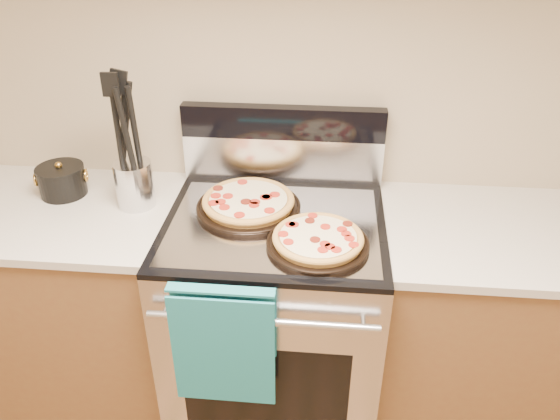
# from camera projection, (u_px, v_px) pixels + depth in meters

# --- Properties ---
(wall_back) EXTENTS (4.00, 0.00, 4.00)m
(wall_back) POSITION_uv_depth(u_px,v_px,m) (284.00, 68.00, 1.96)
(wall_back) COLOR tan
(wall_back) RESTS_ON ground
(range_body) EXTENTS (0.76, 0.68, 0.90)m
(range_body) POSITION_uv_depth(u_px,v_px,m) (275.00, 323.00, 2.12)
(range_body) COLOR #B7B7BC
(range_body) RESTS_ON ground
(oven_window) EXTENTS (0.56, 0.01, 0.40)m
(oven_window) POSITION_uv_depth(u_px,v_px,m) (265.00, 392.00, 1.84)
(oven_window) COLOR black
(oven_window) RESTS_ON range_body
(cooktop) EXTENTS (0.76, 0.68, 0.02)m
(cooktop) POSITION_uv_depth(u_px,v_px,m) (275.00, 223.00, 1.89)
(cooktop) COLOR black
(cooktop) RESTS_ON range_body
(backsplash_lower) EXTENTS (0.76, 0.06, 0.18)m
(backsplash_lower) POSITION_uv_depth(u_px,v_px,m) (283.00, 159.00, 2.10)
(backsplash_lower) COLOR silver
(backsplash_lower) RESTS_ON cooktop
(backsplash_upper) EXTENTS (0.76, 0.06, 0.12)m
(backsplash_upper) POSITION_uv_depth(u_px,v_px,m) (283.00, 122.00, 2.02)
(backsplash_upper) COLOR black
(backsplash_upper) RESTS_ON backsplash_lower
(oven_handle) EXTENTS (0.70, 0.03, 0.03)m
(oven_handle) POSITION_uv_depth(u_px,v_px,m) (262.00, 321.00, 1.62)
(oven_handle) COLOR silver
(oven_handle) RESTS_ON range_body
(dish_towel) EXTENTS (0.32, 0.05, 0.42)m
(dish_towel) POSITION_uv_depth(u_px,v_px,m) (224.00, 343.00, 1.68)
(dish_towel) COLOR #197D79
(dish_towel) RESTS_ON oven_handle
(foil_sheet) EXTENTS (0.70, 0.55, 0.01)m
(foil_sheet) POSITION_uv_depth(u_px,v_px,m) (274.00, 225.00, 1.85)
(foil_sheet) COLOR gray
(foil_sheet) RESTS_ON cooktop
(cabinet_left) EXTENTS (1.00, 0.62, 0.88)m
(cabinet_left) POSITION_uv_depth(u_px,v_px,m) (62.00, 306.00, 2.22)
(cabinet_left) COLOR brown
(cabinet_left) RESTS_ON ground
(countertop_left) EXTENTS (1.02, 0.64, 0.03)m
(countertop_left) POSITION_uv_depth(u_px,v_px,m) (36.00, 211.00, 1.99)
(countertop_left) COLOR #B8B2A5
(countertop_left) RESTS_ON cabinet_left
(cabinet_right) EXTENTS (1.00, 0.62, 0.88)m
(cabinet_right) POSITION_uv_depth(u_px,v_px,m) (505.00, 335.00, 2.08)
(cabinet_right) COLOR brown
(cabinet_right) RESTS_ON ground
(countertop_right) EXTENTS (1.02, 0.64, 0.03)m
(countertop_right) POSITION_uv_depth(u_px,v_px,m) (533.00, 235.00, 1.85)
(countertop_right) COLOR #B8B2A5
(countertop_right) RESTS_ON cabinet_right
(pepperoni_pizza_back) EXTENTS (0.47, 0.47, 0.05)m
(pepperoni_pizza_back) POSITION_uv_depth(u_px,v_px,m) (248.00, 203.00, 1.93)
(pepperoni_pizza_back) COLOR #AA7B34
(pepperoni_pizza_back) RESTS_ON foil_sheet
(pepperoni_pizza_front) EXTENTS (0.35, 0.35, 0.04)m
(pepperoni_pizza_front) POSITION_uv_depth(u_px,v_px,m) (318.00, 240.00, 1.73)
(pepperoni_pizza_front) COLOR #AA7B34
(pepperoni_pizza_front) RESTS_ON foil_sheet
(utensil_crock) EXTENTS (0.17, 0.17, 0.17)m
(utensil_crock) POSITION_uv_depth(u_px,v_px,m) (135.00, 184.00, 1.96)
(utensil_crock) COLOR silver
(utensil_crock) RESTS_ON countertop_left
(saucepan) EXTENTS (0.21, 0.21, 0.10)m
(saucepan) POSITION_uv_depth(u_px,v_px,m) (62.00, 182.00, 2.04)
(saucepan) COLOR black
(saucepan) RESTS_ON countertop_left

